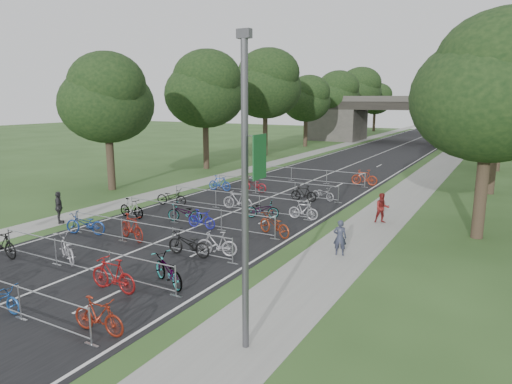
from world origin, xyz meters
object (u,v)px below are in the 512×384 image
at_px(bike_2, 0,298).
at_px(pedestrian_c, 59,208).
at_px(overpass_bridge, 409,119).
at_px(lamppost, 246,192).
at_px(pedestrian_b, 382,208).
at_px(pedestrian_a, 340,238).

xyz_separation_m(bike_2, pedestrian_c, (-7.29, 7.81, 0.42)).
relative_size(overpass_bridge, bike_2, 17.87).
distance_m(lamppost, pedestrian_b, 14.89).
bearing_deg(overpass_bridge, pedestrian_b, -80.31).
bearing_deg(pedestrian_c, pedestrian_b, -111.94).
bearing_deg(bike_2, pedestrian_b, -30.08).
relative_size(lamppost, pedestrian_c, 4.70).
bearing_deg(pedestrian_c, pedestrian_a, -132.16).
relative_size(lamppost, bike_2, 4.73).
distance_m(pedestrian_a, pedestrian_b, 6.14).
relative_size(overpass_bridge, lamppost, 3.78).
relative_size(bike_2, pedestrian_b, 1.06).
bearing_deg(pedestrian_c, lamppost, -162.84).
height_order(bike_2, pedestrian_c, pedestrian_c).
bearing_deg(pedestrian_b, bike_2, -143.98).
bearing_deg(lamppost, pedestrian_b, 90.18).
distance_m(pedestrian_b, pedestrian_c, 17.38).
xyz_separation_m(lamppost, pedestrian_a, (-0.29, 8.34, -3.50)).
distance_m(overpass_bridge, pedestrian_a, 55.31).
relative_size(pedestrian_a, pedestrian_c, 0.89).
bearing_deg(pedestrian_a, bike_2, 37.20).
xyz_separation_m(overpass_bridge, bike_2, (0.49, -64.97, -3.08)).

